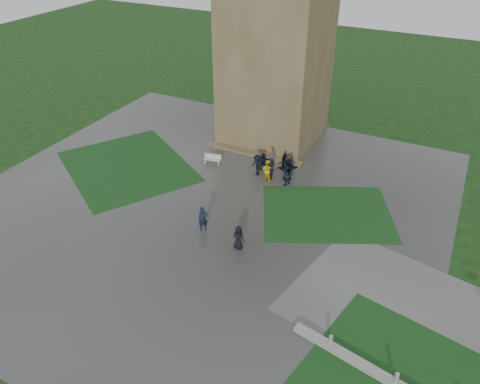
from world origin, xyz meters
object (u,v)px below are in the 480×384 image
at_px(bench, 213,159).
at_px(pedestrian_near, 239,237).
at_px(pedestrian_mid, 203,219).
at_px(tower, 277,38).

relative_size(bench, pedestrian_near, 0.92).
bearing_deg(bench, pedestrian_near, -63.69).
height_order(bench, pedestrian_mid, pedestrian_mid).
bearing_deg(tower, bench, -107.58).
distance_m(tower, bench, 11.54).
bearing_deg(pedestrian_near, bench, -49.00).
xyz_separation_m(tower, bench, (-2.34, -7.39, -8.55)).
height_order(tower, pedestrian_mid, tower).
bearing_deg(bench, pedestrian_mid, -76.04).
bearing_deg(tower, pedestrian_near, -74.20).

